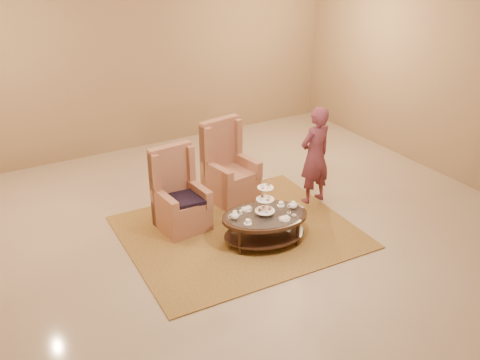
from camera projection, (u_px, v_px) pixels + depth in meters
ground at (249, 239)px, 7.38m from camera, size 8.00×8.00×0.00m
ceiling at (249, 239)px, 7.38m from camera, size 8.00×8.00×0.02m
wall_back at (138, 56)px, 9.74m from camera, size 8.00×0.04×3.50m
wall_right at (468, 77)px, 8.41m from camera, size 0.04×8.00×3.50m
rug at (239, 232)px, 7.55m from camera, size 3.17×2.67×0.02m
tea_table at (265, 220)px, 7.16m from camera, size 1.33×1.07×0.98m
armchair_left at (179, 201)px, 7.54m from camera, size 0.69×0.71×1.19m
armchair_right at (228, 173)px, 8.33m from camera, size 0.78×0.80×1.26m
person at (315, 156)px, 8.06m from camera, size 0.60×0.43×1.54m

